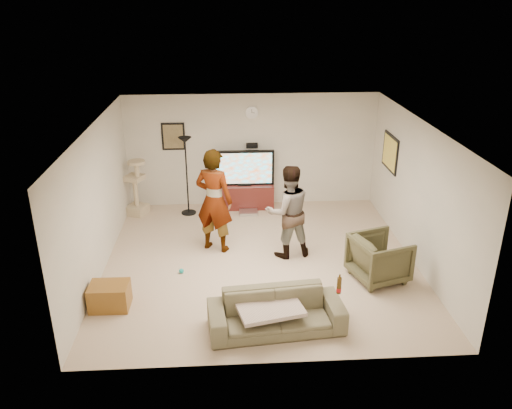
{
  "coord_description": "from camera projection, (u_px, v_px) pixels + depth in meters",
  "views": [
    {
      "loc": [
        -0.57,
        -8.1,
        4.51
      ],
      "look_at": [
        -0.06,
        0.2,
        1.02
      ],
      "focal_mm": 35.87,
      "sensor_mm": 36.0,
      "label": 1
    }
  ],
  "objects": [
    {
      "name": "cat_tree",
      "position": [
        135.0,
        187.0,
        10.93
      ],
      "size": [
        0.52,
        0.52,
        1.24
      ],
      "primitive_type": "cube",
      "rotation": [
        0.0,
        0.0,
        -0.42
      ],
      "color": "tan",
      "rests_on": "floor"
    },
    {
      "name": "sofa",
      "position": [
        276.0,
        312.0,
        7.28
      ],
      "size": [
        1.99,
        0.94,
        0.56
      ],
      "primitive_type": "imported",
      "rotation": [
        0.0,
        0.0,
        0.1
      ],
      "color": "brown",
      "rests_on": "floor"
    },
    {
      "name": "wall_clock",
      "position": [
        252.0,
        113.0,
        10.93
      ],
      "size": [
        0.26,
        0.04,
        0.26
      ],
      "primitive_type": "cylinder",
      "rotation": [
        1.57,
        0.0,
        0.0
      ],
      "color": "silver",
      "rests_on": "wall_back"
    },
    {
      "name": "person_right",
      "position": [
        288.0,
        212.0,
        9.13
      ],
      "size": [
        0.96,
        0.81,
        1.73
      ],
      "primitive_type": "imported",
      "rotation": [
        0.0,
        0.0,
        3.35
      ],
      "color": "#2A51A1",
      "rests_on": "floor"
    },
    {
      "name": "wall_left",
      "position": [
        98.0,
        200.0,
        8.6
      ],
      "size": [
        0.04,
        5.5,
        2.5
      ],
      "primitive_type": "cube",
      "color": "beige",
      "rests_on": "floor"
    },
    {
      "name": "tv_screen",
      "position": [
        244.0,
        169.0,
        11.13
      ],
      "size": [
        1.21,
        0.01,
        0.69
      ],
      "primitive_type": "cube",
      "color": "#33CFF2",
      "rests_on": "tv"
    },
    {
      "name": "tv_stand",
      "position": [
        244.0,
        196.0,
        11.43
      ],
      "size": [
        1.29,
        0.45,
        0.54
      ],
      "primitive_type": "cube",
      "color": "#471714",
      "rests_on": "floor"
    },
    {
      "name": "wall_back",
      "position": [
        252.0,
        150.0,
        11.28
      ],
      "size": [
        5.5,
        0.04,
        2.5
      ],
      "primitive_type": "cube",
      "color": "beige",
      "rests_on": "floor"
    },
    {
      "name": "floor_lamp",
      "position": [
        187.0,
        176.0,
        10.89
      ],
      "size": [
        0.32,
        0.32,
        1.7
      ],
      "primitive_type": "cylinder",
      "color": "black",
      "rests_on": "floor"
    },
    {
      "name": "wall_speaker",
      "position": [
        252.0,
        145.0,
        11.18
      ],
      "size": [
        0.25,
        0.1,
        0.1
      ],
      "primitive_type": "cube",
      "color": "black",
      "rests_on": "wall_back"
    },
    {
      "name": "floor",
      "position": [
        260.0,
        261.0,
        9.24
      ],
      "size": [
        5.5,
        5.5,
        0.02
      ],
      "primitive_type": "cube",
      "color": "tan",
      "rests_on": "ground"
    },
    {
      "name": "beer_bottle",
      "position": [
        339.0,
        286.0,
        7.17
      ],
      "size": [
        0.06,
        0.06,
        0.25
      ],
      "primitive_type": "cylinder",
      "color": "#452E0E",
      "rests_on": "sofa"
    },
    {
      "name": "tv",
      "position": [
        244.0,
        168.0,
        11.17
      ],
      "size": [
        1.32,
        0.08,
        0.78
      ],
      "primitive_type": "cube",
      "color": "black",
      "rests_on": "tv_stand"
    },
    {
      "name": "toy_ball",
      "position": [
        181.0,
        271.0,
        8.82
      ],
      "size": [
        0.08,
        0.08,
        0.08
      ],
      "primitive_type": "sphere",
      "color": "teal",
      "rests_on": "floor"
    },
    {
      "name": "ceiling",
      "position": [
        261.0,
        124.0,
        8.26
      ],
      "size": [
        5.5,
        5.5,
        0.02
      ],
      "primitive_type": "cube",
      "color": "silver",
      "rests_on": "wall_back"
    },
    {
      "name": "picture_right",
      "position": [
        390.0,
        153.0,
        10.28
      ],
      "size": [
        0.03,
        0.78,
        0.62
      ],
      "primitive_type": "cube",
      "color": "#FFD150",
      "rests_on": "wall_right"
    },
    {
      "name": "wall_right",
      "position": [
        418.0,
        193.0,
        8.91
      ],
      "size": [
        0.04,
        5.5,
        2.5
      ],
      "primitive_type": "cube",
      "color": "beige",
      "rests_on": "floor"
    },
    {
      "name": "side_table",
      "position": [
        110.0,
        296.0,
        7.81
      ],
      "size": [
        0.6,
        0.45,
        0.39
      ],
      "primitive_type": "cube",
      "rotation": [
        0.0,
        0.0,
        -0.01
      ],
      "color": "brown",
      "rests_on": "floor"
    },
    {
      "name": "wall_front",
      "position": [
        276.0,
        280.0,
        6.22
      ],
      "size": [
        5.5,
        0.04,
        2.5
      ],
      "primitive_type": "cube",
      "color": "beige",
      "rests_on": "floor"
    },
    {
      "name": "throw_blanket",
      "position": [
        269.0,
        306.0,
        7.24
      ],
      "size": [
        1.04,
        0.89,
        0.06
      ],
      "primitive_type": "cube",
      "rotation": [
        0.0,
        0.0,
        0.23
      ],
      "color": "beige",
      "rests_on": "sofa"
    },
    {
      "name": "person_left",
      "position": [
        214.0,
        201.0,
        9.3
      ],
      "size": [
        0.85,
        0.73,
        1.96
      ],
      "primitive_type": "imported",
      "rotation": [
        0.0,
        0.0,
        2.71
      ],
      "color": "#918D9D",
      "rests_on": "floor"
    },
    {
      "name": "picture_back",
      "position": [
        173.0,
        136.0,
        11.03
      ],
      "size": [
        0.42,
        0.03,
        0.52
      ],
      "primitive_type": "cube",
      "color": "brown",
      "rests_on": "wall_back"
    },
    {
      "name": "console_box",
      "position": [
        248.0,
        212.0,
        11.16
      ],
      "size": [
        0.4,
        0.3,
        0.07
      ],
      "primitive_type": "cube",
      "color": "silver",
      "rests_on": "floor"
    },
    {
      "name": "armchair",
      "position": [
        379.0,
        258.0,
        8.52
      ],
      "size": [
        1.06,
        1.04,
        0.78
      ],
      "primitive_type": "imported",
      "rotation": [
        0.0,
        0.0,
        1.87
      ],
      "color": "#434027",
      "rests_on": "floor"
    }
  ]
}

